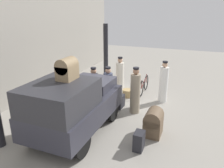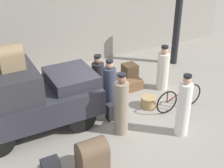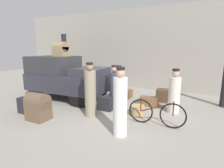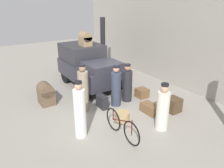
{
  "view_description": "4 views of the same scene",
  "coord_description": "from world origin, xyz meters",
  "px_view_note": "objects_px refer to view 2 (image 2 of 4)",
  "views": [
    {
      "loc": [
        -7.73,
        -3.02,
        3.94
      ],
      "look_at": [
        0.2,
        0.2,
        0.95
      ],
      "focal_mm": 35.0,
      "sensor_mm": 36.0,
      "label": 1
    },
    {
      "loc": [
        -3.68,
        -7.09,
        5.38
      ],
      "look_at": [
        0.2,
        0.2,
        0.95
      ],
      "focal_mm": 50.0,
      "sensor_mm": 36.0,
      "label": 2
    },
    {
      "loc": [
        3.04,
        -5.75,
        2.29
      ],
      "look_at": [
        0.2,
        0.2,
        0.95
      ],
      "focal_mm": 28.0,
      "sensor_mm": 36.0,
      "label": 3
    },
    {
      "loc": [
        6.74,
        -4.14,
        4.04
      ],
      "look_at": [
        0.2,
        0.2,
        0.95
      ],
      "focal_mm": 35.0,
      "sensor_mm": 36.0,
      "label": 4
    }
  ],
  "objects_px": {
    "suitcase_tan_flat": "(91,84)",
    "trunk_large_brown": "(130,71)",
    "porter_with_bicycle": "(121,106)",
    "porter_lifting_near_truck": "(98,80)",
    "wicker_basket": "(149,102)",
    "conductor_in_dark_uniform": "(163,70)",
    "porter_standing_middle": "(184,108)",
    "trunk_barrel_dark": "(92,156)",
    "trunk_wicker_pale": "(132,85)",
    "bicycle": "(179,98)",
    "porter_carrying_trunk": "(110,87)",
    "trunk_on_truck_roof": "(11,57)",
    "truck": "(25,97)",
    "suitcase_black_upright": "(115,110)"
  },
  "relations": [
    {
      "from": "trunk_wicker_pale",
      "to": "porter_standing_middle",
      "type": "bearing_deg",
      "value": -91.97
    },
    {
      "from": "bicycle",
      "to": "porter_standing_middle",
      "type": "distance_m",
      "value": 1.35
    },
    {
      "from": "porter_standing_middle",
      "to": "porter_with_bicycle",
      "type": "bearing_deg",
      "value": 149.99
    },
    {
      "from": "bicycle",
      "to": "porter_with_bicycle",
      "type": "distance_m",
      "value": 2.25
    },
    {
      "from": "porter_carrying_trunk",
      "to": "porter_with_bicycle",
      "type": "bearing_deg",
      "value": -103.55
    },
    {
      "from": "porter_carrying_trunk",
      "to": "suitcase_tan_flat",
      "type": "xyz_separation_m",
      "value": [
        -0.01,
        1.38,
        -0.56
      ]
    },
    {
      "from": "trunk_on_truck_roof",
      "to": "suitcase_black_upright",
      "type": "bearing_deg",
      "value": -15.06
    },
    {
      "from": "porter_with_bicycle",
      "to": "porter_lifting_near_truck",
      "type": "bearing_deg",
      "value": 83.51
    },
    {
      "from": "porter_standing_middle",
      "to": "wicker_basket",
      "type": "bearing_deg",
      "value": 90.36
    },
    {
      "from": "porter_with_bicycle",
      "to": "porter_carrying_trunk",
      "type": "height_order",
      "value": "porter_with_bicycle"
    },
    {
      "from": "suitcase_tan_flat",
      "to": "trunk_large_brown",
      "type": "distance_m",
      "value": 1.65
    },
    {
      "from": "trunk_large_brown",
      "to": "trunk_wicker_pale",
      "type": "bearing_deg",
      "value": -115.81
    },
    {
      "from": "conductor_in_dark_uniform",
      "to": "trunk_large_brown",
      "type": "height_order",
      "value": "conductor_in_dark_uniform"
    },
    {
      "from": "trunk_barrel_dark",
      "to": "trunk_wicker_pale",
      "type": "height_order",
      "value": "trunk_barrel_dark"
    },
    {
      "from": "trunk_on_truck_roof",
      "to": "trunk_large_brown",
      "type": "bearing_deg",
      "value": 17.52
    },
    {
      "from": "wicker_basket",
      "to": "porter_lifting_near_truck",
      "type": "distance_m",
      "value": 1.76
    },
    {
      "from": "porter_lifting_near_truck",
      "to": "trunk_on_truck_roof",
      "type": "distance_m",
      "value": 3.11
    },
    {
      "from": "trunk_barrel_dark",
      "to": "trunk_wicker_pale",
      "type": "bearing_deg",
      "value": 45.76
    },
    {
      "from": "trunk_barrel_dark",
      "to": "trunk_large_brown",
      "type": "distance_m",
      "value": 5.04
    },
    {
      "from": "suitcase_tan_flat",
      "to": "trunk_large_brown",
      "type": "relative_size",
      "value": 0.88
    },
    {
      "from": "wicker_basket",
      "to": "trunk_barrel_dark",
      "type": "height_order",
      "value": "trunk_barrel_dark"
    },
    {
      "from": "trunk_wicker_pale",
      "to": "suitcase_black_upright",
      "type": "relative_size",
      "value": 1.29
    },
    {
      "from": "conductor_in_dark_uniform",
      "to": "porter_lifting_near_truck",
      "type": "bearing_deg",
      "value": 171.73
    },
    {
      "from": "porter_with_bicycle",
      "to": "trunk_wicker_pale",
      "type": "xyz_separation_m",
      "value": [
        1.55,
        1.96,
        -0.67
      ]
    },
    {
      "from": "porter_carrying_trunk",
      "to": "trunk_large_brown",
      "type": "relative_size",
      "value": 3.02
    },
    {
      "from": "truck",
      "to": "porter_carrying_trunk",
      "type": "distance_m",
      "value": 2.57
    },
    {
      "from": "truck",
      "to": "suitcase_tan_flat",
      "type": "bearing_deg",
      "value": 26.3
    },
    {
      "from": "wicker_basket",
      "to": "porter_with_bicycle",
      "type": "distance_m",
      "value": 1.77
    },
    {
      "from": "truck",
      "to": "bicycle",
      "type": "xyz_separation_m",
      "value": [
        4.45,
        -1.2,
        -0.66
      ]
    },
    {
      "from": "porter_lifting_near_truck",
      "to": "trunk_barrel_dark",
      "type": "distance_m",
      "value": 3.33
    },
    {
      "from": "truck",
      "to": "bicycle",
      "type": "relative_size",
      "value": 2.13
    },
    {
      "from": "wicker_basket",
      "to": "porter_standing_middle",
      "type": "bearing_deg",
      "value": -89.64
    },
    {
      "from": "trunk_barrel_dark",
      "to": "trunk_on_truck_roof",
      "type": "relative_size",
      "value": 1.38
    },
    {
      "from": "truck",
      "to": "conductor_in_dark_uniform",
      "type": "height_order",
      "value": "truck"
    },
    {
      "from": "bicycle",
      "to": "porter_carrying_trunk",
      "type": "bearing_deg",
      "value": 150.23
    },
    {
      "from": "porter_standing_middle",
      "to": "porter_lifting_near_truck",
      "type": "relative_size",
      "value": 1.15
    },
    {
      "from": "conductor_in_dark_uniform",
      "to": "porter_standing_middle",
      "type": "distance_m",
      "value": 2.64
    },
    {
      "from": "trunk_wicker_pale",
      "to": "trunk_on_truck_roof",
      "type": "distance_m",
      "value": 4.54
    },
    {
      "from": "truck",
      "to": "suitcase_black_upright",
      "type": "distance_m",
      "value": 2.66
    },
    {
      "from": "porter_lifting_near_truck",
      "to": "suitcase_black_upright",
      "type": "relative_size",
      "value": 2.89
    },
    {
      "from": "suitcase_black_upright",
      "to": "trunk_large_brown",
      "type": "xyz_separation_m",
      "value": [
        1.75,
        2.1,
        0.01
      ]
    },
    {
      "from": "bicycle",
      "to": "porter_standing_middle",
      "type": "relative_size",
      "value": 0.94
    },
    {
      "from": "porter_lifting_near_truck",
      "to": "porter_carrying_trunk",
      "type": "height_order",
      "value": "porter_carrying_trunk"
    },
    {
      "from": "suitcase_black_upright",
      "to": "trunk_large_brown",
      "type": "distance_m",
      "value": 2.73
    },
    {
      "from": "trunk_barrel_dark",
      "to": "conductor_in_dark_uniform",
      "type": "bearing_deg",
      "value": 33.51
    },
    {
      "from": "suitcase_black_upright",
      "to": "conductor_in_dark_uniform",
      "type": "bearing_deg",
      "value": 20.36
    },
    {
      "from": "porter_lifting_near_truck",
      "to": "trunk_wicker_pale",
      "type": "bearing_deg",
      "value": 2.83
    },
    {
      "from": "bicycle",
      "to": "trunk_wicker_pale",
      "type": "xyz_separation_m",
      "value": [
        -0.65,
        1.77,
        -0.21
      ]
    },
    {
      "from": "porter_lifting_near_truck",
      "to": "trunk_on_truck_roof",
      "type": "bearing_deg",
      "value": -169.33
    },
    {
      "from": "bicycle",
      "to": "conductor_in_dark_uniform",
      "type": "height_order",
      "value": "conductor_in_dark_uniform"
    }
  ]
}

